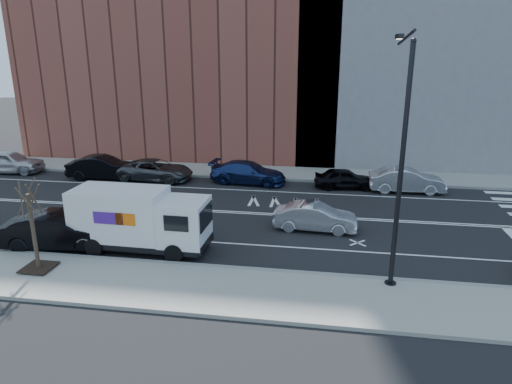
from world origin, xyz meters
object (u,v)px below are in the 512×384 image
(fedex_van, at_px, (139,219))
(far_parked_b, at_px, (103,167))
(far_parked_a, at_px, (9,162))
(driving_sedan, at_px, (315,217))

(fedex_van, relative_size, far_parked_b, 1.26)
(far_parked_a, distance_m, driving_sedan, 24.17)
(far_parked_a, bearing_deg, driving_sedan, -114.50)
(fedex_van, bearing_deg, driving_sedan, 26.68)
(far_parked_b, height_order, driving_sedan, far_parked_b)
(fedex_van, xyz_separation_m, far_parked_b, (-7.43, 11.18, -0.67))
(driving_sedan, bearing_deg, fedex_van, 117.96)
(far_parked_b, bearing_deg, fedex_van, -151.89)
(fedex_van, distance_m, far_parked_a, 19.08)
(driving_sedan, bearing_deg, far_parked_a, 73.31)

